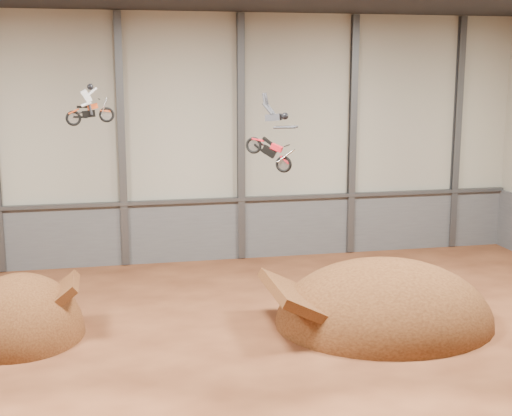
{
  "coord_description": "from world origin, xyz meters",
  "views": [
    {
      "loc": [
        -4.33,
        -24.85,
        10.93
      ],
      "look_at": [
        1.88,
        4.0,
        5.14
      ],
      "focal_mm": 50.0,
      "sensor_mm": 36.0,
      "label": 1
    }
  ],
  "objects_px": {
    "takeoff_ramp": "(21,336)",
    "fmx_rider_b": "(265,132)",
    "fmx_rider_a": "(90,102)",
    "landing_ramp": "(384,322)"
  },
  "relations": [
    {
      "from": "takeoff_ramp",
      "to": "fmx_rider_b",
      "type": "distance_m",
      "value": 13.34
    },
    {
      "from": "fmx_rider_b",
      "to": "fmx_rider_a",
      "type": "bearing_deg",
      "value": -147.77
    },
    {
      "from": "takeoff_ramp",
      "to": "fmx_rider_b",
      "type": "height_order",
      "value": "fmx_rider_b"
    },
    {
      "from": "fmx_rider_a",
      "to": "fmx_rider_b",
      "type": "relative_size",
      "value": 0.64
    },
    {
      "from": "takeoff_ramp",
      "to": "landing_ramp",
      "type": "distance_m",
      "value": 15.46
    },
    {
      "from": "takeoff_ramp",
      "to": "fmx_rider_a",
      "type": "height_order",
      "value": "fmx_rider_a"
    },
    {
      "from": "takeoff_ramp",
      "to": "fmx_rider_a",
      "type": "xyz_separation_m",
      "value": [
        3.22,
        0.29,
        9.59
      ]
    },
    {
      "from": "takeoff_ramp",
      "to": "fmx_rider_b",
      "type": "relative_size",
      "value": 1.99
    },
    {
      "from": "fmx_rider_a",
      "to": "fmx_rider_b",
      "type": "bearing_deg",
      "value": -5.34
    },
    {
      "from": "fmx_rider_a",
      "to": "landing_ramp",
      "type": "bearing_deg",
      "value": -14.87
    }
  ]
}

